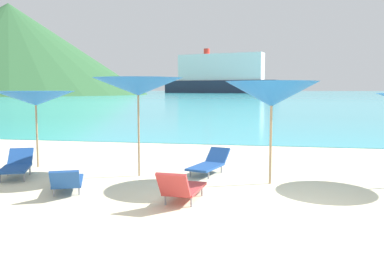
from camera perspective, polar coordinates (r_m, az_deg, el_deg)
The scene contains 11 objects.
ground_plane at distance 16.68m, azimuth 10.58°, elevation -2.28°, with size 50.00×100.00×0.30m, color beige.
ocean_water at distance 234.92m, azimuth 10.53°, elevation 4.92°, with size 650.00×440.00×0.02m, color #38B7CC.
headland_hill at distance 169.05m, azimuth -24.32°, elevation 10.10°, with size 103.23×103.23×34.00m, color #2D5B33.
umbrella_2 at distance 11.48m, azimuth -21.22°, elevation 3.92°, with size 2.12×2.12×2.03m.
umbrella_3 at distance 9.65m, azimuth -7.62°, elevation 5.81°, with size 2.13×2.13×2.35m.
umbrella_4 at distance 8.94m, azimuth 11.18°, elevation 4.74°, with size 2.12×2.12×2.26m.
lounge_chair_2 at distance 7.48m, azimuth -1.47°, elevation -8.43°, with size 0.69×1.46×0.68m.
lounge_chair_9 at distance 10.03m, azimuth 2.47°, elevation -5.01°, with size 0.96×1.62×0.56m.
lounge_chair_10 at distance 10.49m, azimuth -23.50°, elevation -4.78°, with size 1.11×1.57×0.60m.
lounge_chair_11 at distance 8.57m, azimuth -17.20°, elevation -7.13°, with size 1.09×1.58×0.59m.
cruise_ship at distance 213.48m, azimuth 3.97°, elevation 7.38°, with size 61.20×23.51×23.32m.
Camera 1 is at (-0.05, -6.53, 2.09)m, focal length 37.76 mm.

